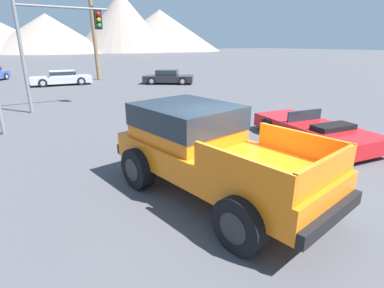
% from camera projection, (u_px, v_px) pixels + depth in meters
% --- Properties ---
extents(ground_plane, '(320.00, 320.00, 0.00)m').
position_uv_depth(ground_plane, '(243.00, 197.00, 6.64)').
color(ground_plane, '#4C4C51').
extents(orange_pickup_truck, '(3.06, 5.45, 1.93)m').
position_uv_depth(orange_pickup_truck, '(205.00, 145.00, 6.61)').
color(orange_pickup_truck, orange).
rests_on(orange_pickup_truck, ground_plane).
extents(red_convertible_car, '(2.34, 4.63, 1.02)m').
position_uv_depth(red_convertible_car, '(314.00, 131.00, 10.23)').
color(red_convertible_car, red).
rests_on(red_convertible_car, ground_plane).
extents(parked_car_silver, '(4.73, 2.23, 1.14)m').
position_uv_depth(parked_car_silver, '(62.00, 78.00, 24.40)').
color(parked_car_silver, '#B7BABF').
rests_on(parked_car_silver, ground_plane).
extents(parked_car_dark, '(4.36, 3.84, 1.16)m').
position_uv_depth(parked_car_dark, '(168.00, 77.00, 25.15)').
color(parked_car_dark, '#232328').
rests_on(parked_car_dark, ground_plane).
extents(traffic_light_main, '(4.24, 0.38, 5.12)m').
position_uv_depth(traffic_light_main, '(59.00, 35.00, 14.43)').
color(traffic_light_main, slate).
rests_on(traffic_light_main, ground_plane).
extents(palm_tree_tall, '(2.86, 2.78, 8.21)m').
position_uv_depth(palm_tree_tall, '(92.00, 9.00, 26.40)').
color(palm_tree_tall, brown).
rests_on(palm_tree_tall, ground_plane).
extents(distant_mountain_range, '(151.22, 64.70, 21.73)m').
position_uv_depth(distant_mountain_range, '(23.00, 25.00, 102.99)').
color(distant_mountain_range, gray).
rests_on(distant_mountain_range, ground_plane).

